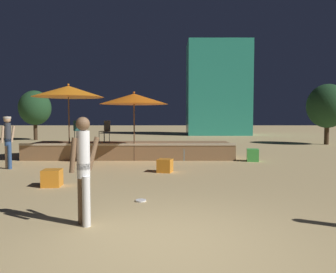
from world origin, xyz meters
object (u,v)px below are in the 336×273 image
(patio_umbrella_0, at_px, (134,99))
(person_2, at_px, (7,139))
(cube_seat_1, at_px, (52,178))
(cube_seat_2, at_px, (252,155))
(bistro_chair_1, at_px, (78,129))
(bistro_chair_0, at_px, (105,129))
(frisbee_disc, at_px, (141,200))
(person_0, at_px, (83,166))
(background_tree_0, at_px, (35,108))
(background_tree_1, at_px, (327,106))
(cube_seat_3, at_px, (187,154))
(cube_seat_0, at_px, (165,166))
(patio_umbrella_1, at_px, (68,91))

(patio_umbrella_0, distance_m, person_2, 4.75)
(cube_seat_1, xyz_separation_m, cube_seat_2, (6.29, 4.64, 0.03))
(bistro_chair_1, bearing_deg, bistro_chair_0, -77.20)
(cube_seat_2, distance_m, frisbee_disc, 7.27)
(person_0, distance_m, background_tree_0, 21.16)
(frisbee_disc, bearing_deg, background_tree_1, 52.65)
(cube_seat_2, distance_m, bistro_chair_0, 6.15)
(cube_seat_1, height_order, bistro_chair_1, bistro_chair_1)
(bistro_chair_0, relative_size, frisbee_disc, 4.04)
(cube_seat_3, height_order, background_tree_1, background_tree_1)
(cube_seat_0, distance_m, cube_seat_3, 3.07)
(cube_seat_1, distance_m, cube_seat_2, 7.82)
(bistro_chair_0, relative_size, bistro_chair_1, 1.00)
(person_2, height_order, frisbee_disc, person_2)
(bistro_chair_0, xyz_separation_m, background_tree_1, (12.66, 6.76, 1.18))
(bistro_chair_1, bearing_deg, cube_seat_3, -68.66)
(patio_umbrella_0, bearing_deg, cube_seat_0, -64.81)
(cube_seat_1, bearing_deg, bistro_chair_1, 99.38)
(patio_umbrella_0, distance_m, frisbee_disc, 6.75)
(person_0, distance_m, person_2, 7.02)
(cube_seat_3, bearing_deg, cube_seat_1, -126.63)
(bistro_chair_0, bearing_deg, cube_seat_3, 26.15)
(patio_umbrella_1, height_order, bistro_chair_0, patio_umbrella_1)
(cube_seat_2, xyz_separation_m, person_0, (-4.72, -7.61, 0.72))
(cube_seat_1, distance_m, bistro_chair_1, 6.33)
(cube_seat_2, relative_size, person_0, 0.29)
(cube_seat_1, bearing_deg, cube_seat_3, 53.37)
(patio_umbrella_0, xyz_separation_m, frisbee_disc, (0.78, -6.24, -2.44))
(patio_umbrella_1, bearing_deg, patio_umbrella_0, -6.42)
(patio_umbrella_0, height_order, person_0, patio_umbrella_0)
(person_0, xyz_separation_m, bistro_chair_1, (-2.59, 9.13, 0.27))
(cube_seat_1, distance_m, person_2, 3.79)
(background_tree_1, bearing_deg, person_0, -126.55)
(cube_seat_2, height_order, frisbee_disc, cube_seat_2)
(patio_umbrella_1, distance_m, frisbee_disc, 7.90)
(cube_seat_1, xyz_separation_m, cube_seat_3, (3.75, 5.04, 0.02))
(patio_umbrella_0, relative_size, frisbee_disc, 12.36)
(person_2, bearing_deg, background_tree_1, 68.72)
(cube_seat_2, relative_size, cube_seat_3, 0.87)
(cube_seat_1, bearing_deg, person_2, 131.55)
(person_2, distance_m, bistro_chair_0, 3.98)
(cube_seat_1, xyz_separation_m, person_2, (-2.46, 2.78, 0.80))
(person_2, distance_m, bistro_chair_1, 3.69)
(cube_seat_0, bearing_deg, patio_umbrella_1, 143.02)
(person_0, height_order, background_tree_0, background_tree_0)
(patio_umbrella_1, height_order, cube_seat_0, patio_umbrella_1)
(cube_seat_0, relative_size, bistro_chair_0, 0.60)
(cube_seat_3, relative_size, bistro_chair_1, 0.66)
(cube_seat_3, bearing_deg, background_tree_0, 133.68)
(cube_seat_0, relative_size, cube_seat_1, 1.13)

